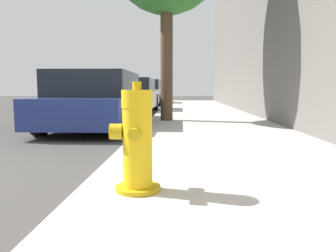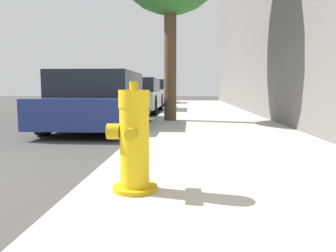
{
  "view_description": "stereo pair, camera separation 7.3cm",
  "coord_description": "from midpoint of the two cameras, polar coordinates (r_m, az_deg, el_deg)",
  "views": [
    {
      "loc": [
        2.77,
        -2.71,
        0.92
      ],
      "look_at": [
        2.61,
        0.96,
        0.5
      ],
      "focal_mm": 35.0,
      "sensor_mm": 36.0,
      "label": 1
    },
    {
      "loc": [
        2.84,
        -2.7,
        0.92
      ],
      "look_at": [
        2.61,
        0.96,
        0.5
      ],
      "focal_mm": 35.0,
      "sensor_mm": 36.0,
      "label": 2
    }
  ],
  "objects": [
    {
      "name": "sidewalk_slab",
      "position": [
        2.91,
        16.31,
        -10.84
      ],
      "size": [
        3.01,
        40.0,
        0.13
      ],
      "color": "beige",
      "rests_on": "ground_plane"
    },
    {
      "name": "fire_hydrant",
      "position": [
        2.53,
        -5.14,
        -2.77
      ],
      "size": [
        0.39,
        0.39,
        0.84
      ],
      "color": "#C39C11",
      "rests_on": "sidewalk_slab"
    },
    {
      "name": "parked_car_near",
      "position": [
        7.8,
        -11.34,
        4.25
      ],
      "size": [
        1.84,
        4.29,
        1.3
      ],
      "color": "navy",
      "rests_on": "ground_plane"
    },
    {
      "name": "parked_car_mid",
      "position": [
        13.09,
        -5.24,
        5.29
      ],
      "size": [
        1.79,
        4.48,
        1.33
      ],
      "color": "silver",
      "rests_on": "ground_plane"
    },
    {
      "name": "parked_car_far",
      "position": [
        19.37,
        -2.74,
        5.82
      ],
      "size": [
        1.78,
        4.06,
        1.45
      ],
      "color": "#B7B7BC",
      "rests_on": "ground_plane"
    }
  ]
}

